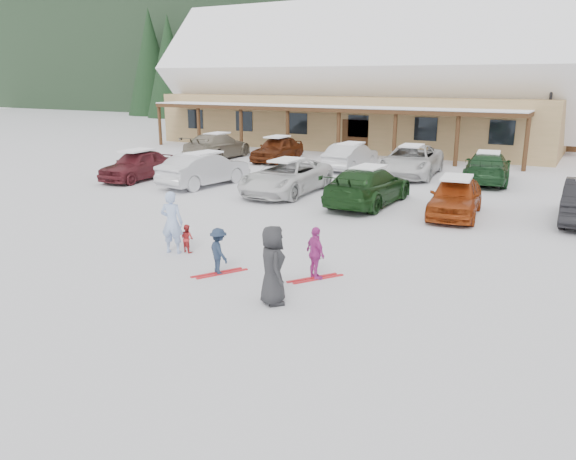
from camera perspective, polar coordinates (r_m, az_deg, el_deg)
The scene contains 22 objects.
ground at distance 14.08m, azimuth -3.06°, elevation -4.71°, with size 160.00×160.00×0.00m, color white.
day_lodge at distance 42.33m, azimuth 7.03°, elevation 13.92°, with size 29.12×12.50×10.38m.
lamp_post at distance 36.05m, azimuth 25.11°, elevation 11.86°, with size 0.50×0.25×6.35m.
conifer_0 at distance 52.84m, azimuth -9.99°, elevation 15.92°, with size 4.40×4.40×10.20m.
conifer_2 at distance 64.88m, azimuth -5.97°, elevation 16.89°, with size 5.28×5.28×12.24m.
adult_skier at distance 16.01m, azimuth -11.71°, elevation 0.77°, with size 0.65×0.43×1.78m, color #9EB9EA.
toddler_red at distance 16.12m, azimuth -10.22°, elevation -0.83°, with size 0.39×0.31×0.81m, color #B7282A.
child_navy at distance 14.16m, azimuth -7.05°, elevation -2.15°, with size 0.77×0.44×1.19m, color #1E2C43.
skis_child_navy at distance 14.34m, azimuth -6.97°, elevation -4.37°, with size 0.20×1.40×0.03m, color red.
child_magenta at distance 13.68m, azimuth 2.82°, elevation -2.38°, with size 0.78×0.32×1.32m, color #B73390.
skis_child_magenta at distance 13.89m, azimuth 2.78°, elevation -4.93°, with size 0.20×1.40×0.03m, color red.
bystander_dark at distance 12.13m, azimuth -1.58°, elevation -3.60°, with size 0.86×0.56×1.76m, color #262729.
parked_car_0 at distance 28.28m, azimuth -15.04°, elevation 6.39°, with size 1.70×4.22×1.44m, color #5B1C22.
parked_car_1 at distance 26.10m, azimuth -8.50°, elevation 6.13°, with size 1.61×4.62×1.52m, color silver.
parked_car_2 at distance 24.03m, azimuth -0.17°, elevation 5.44°, with size 2.41×5.22×1.45m, color silver.
parked_car_3 at distance 22.07m, azimuth 8.14°, elevation 4.46°, with size 2.07×5.09×1.48m, color #173816.
parked_car_4 at distance 20.89m, azimuth 16.65°, elevation 3.26°, with size 1.65×4.11×1.40m, color #983811.
parked_car_7 at distance 34.97m, azimuth -7.18°, elevation 8.47°, with size 2.17×5.34×1.55m, color gray.
parked_car_8 at distance 33.55m, azimuth -1.09°, elevation 8.23°, with size 1.73×4.31×1.47m, color #58230E.
parked_car_9 at distance 30.60m, azimuth 6.39°, elevation 7.43°, with size 1.51×4.33×1.43m, color silver.
parked_car_10 at distance 29.08m, azimuth 12.38°, elevation 6.88°, with size 2.56×5.54×1.54m, color silver.
parked_car_11 at distance 28.17m, azimuth 19.60°, elevation 6.00°, with size 2.01×4.95×1.44m, color #1A4020.
Camera 1 is at (7.10, -11.18, 4.78)m, focal length 35.00 mm.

